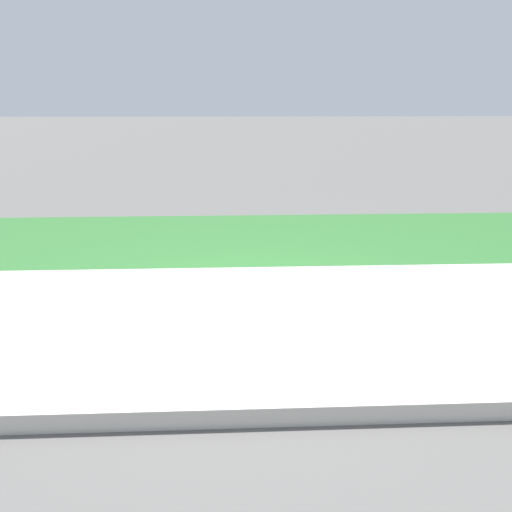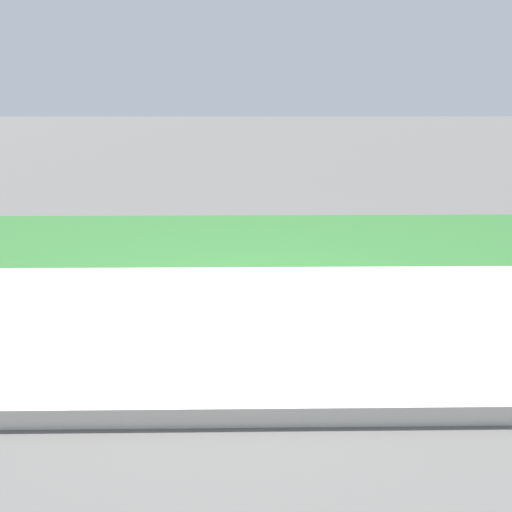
{
  "view_description": "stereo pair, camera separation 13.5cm",
  "coord_description": "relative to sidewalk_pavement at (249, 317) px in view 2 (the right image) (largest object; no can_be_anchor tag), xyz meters",
  "views": [
    {
      "loc": [
        -0.13,
        -3.76,
        1.7
      ],
      "look_at": [
        0.06,
        0.43,
        0.4
      ],
      "focal_mm": 35.0,
      "sensor_mm": 36.0,
      "label": 1
    },
    {
      "loc": [
        0.0,
        -3.77,
        1.7
      ],
      "look_at": [
        0.06,
        0.43,
        0.4
      ],
      "focal_mm": 35.0,
      "sensor_mm": 36.0,
      "label": 2
    }
  ],
  "objects": [
    {
      "name": "ground_plane",
      "position": [
        0.0,
        0.0,
        -0.01
      ],
      "size": [
        120.0,
        120.0,
        0.0
      ],
      "primitive_type": "plane",
      "color": "#5B5956"
    },
    {
      "name": "sidewalk_pavement",
      "position": [
        0.0,
        0.0,
        0.0
      ],
      "size": [
        18.0,
        2.58,
        0.01
      ],
      "primitive_type": "cube",
      "color": "#BCB7AD",
      "rests_on": "ground"
    },
    {
      "name": "grass_verge",
      "position": [
        0.0,
        2.58,
        -0.0
      ],
      "size": [
        18.0,
        2.58,
        0.01
      ],
      "primitive_type": "cube",
      "color": "#2D662D",
      "rests_on": "ground"
    },
    {
      "name": "street_curb",
      "position": [
        0.0,
        -1.37,
        0.06
      ],
      "size": [
        18.0,
        0.16,
        0.12
      ],
      "primitive_type": "cube",
      "color": "#BCB7AD",
      "rests_on": "ground"
    }
  ]
}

